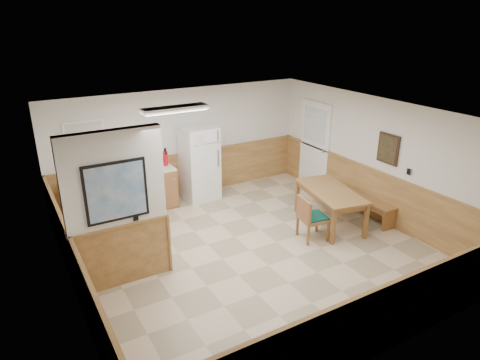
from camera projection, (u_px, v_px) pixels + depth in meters
ground at (250, 250)px, 7.78m from camera, size 6.00×6.00×0.00m
ceiling at (252, 115)px, 6.87m from camera, size 6.00×6.00×0.02m
back_wall at (182, 144)px, 9.74m from camera, size 6.00×0.02×2.50m
right_wall at (376, 159)px, 8.73m from camera, size 0.02×6.00×2.50m
left_wall at (67, 228)px, 5.92m from camera, size 0.02×6.00×2.50m
wainscot_back at (184, 175)px, 10.00m from camera, size 6.00×0.04×1.00m
wainscot_right at (371, 193)px, 9.00m from camera, size 0.04×6.00×1.00m
wainscot_left at (76, 273)px, 6.21m from camera, size 0.04×6.00×1.00m
partition_wall at (117, 212)px, 6.44m from camera, size 1.50×0.20×2.50m
kitchen_counter at (138, 191)px, 9.21m from camera, size 2.20×0.61×1.00m
exterior_door at (314, 145)px, 10.32m from camera, size 0.07×1.02×2.15m
kitchen_window at (86, 145)px, 8.63m from camera, size 0.80×0.04×1.00m
wall_painting at (388, 149)px, 8.37m from camera, size 0.04×0.50×0.60m
fluorescent_fixture at (175, 109)px, 7.57m from camera, size 1.20×0.30×0.09m
refrigerator at (199, 163)px, 9.71m from camera, size 0.77×0.73×1.70m
dining_table at (330, 194)px, 8.52m from camera, size 1.12×1.76×0.75m
dining_bench at (363, 201)px, 8.99m from camera, size 0.37×1.54×0.45m
dining_chair at (309, 216)px, 8.00m from camera, size 0.75×0.57×0.85m
fire_extinguisher at (166, 158)px, 9.34m from camera, size 0.10×0.10×0.40m
soap_bottle at (93, 174)px, 8.58m from camera, size 0.08×0.08×0.22m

